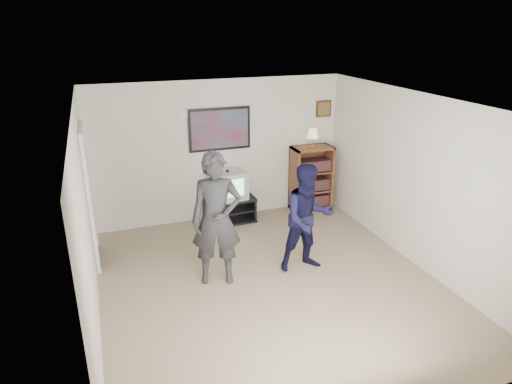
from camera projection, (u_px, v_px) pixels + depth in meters
room_shell at (262, 192)px, 6.16m from camera, size 4.51×5.00×2.51m
media_stand at (230, 210)px, 8.20m from camera, size 0.91×0.52×0.45m
crt_television at (228, 185)px, 8.03m from camera, size 0.66×0.58×0.50m
bookshelf at (311, 178)px, 8.62m from camera, size 0.75×0.43×1.23m
table_lamp at (312, 138)px, 8.30m from camera, size 0.22×0.22×0.35m
person_tall at (217, 220)px, 6.09m from camera, size 0.77×0.60×1.86m
person_short at (308, 218)px, 6.45m from camera, size 0.79×0.63×1.59m
controller_left at (212, 194)px, 6.12m from camera, size 0.07×0.14×0.04m
controller_right at (304, 198)px, 6.58m from camera, size 0.05×0.12×0.04m
poster at (220, 129)px, 7.89m from camera, size 1.10×0.03×0.75m
air_vent at (187, 114)px, 7.61m from camera, size 0.28×0.02×0.14m
small_picture at (324, 109)px, 8.44m from camera, size 0.30×0.03×0.30m
doorway at (89, 197)px, 6.64m from camera, size 0.03×0.85×2.00m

